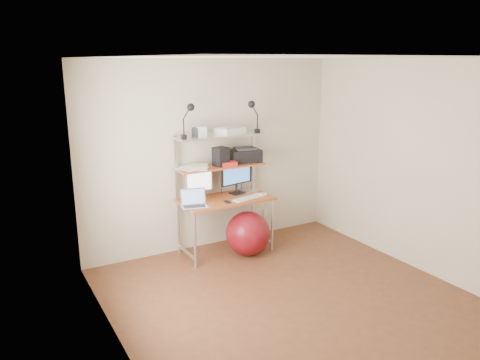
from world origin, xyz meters
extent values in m
plane|color=brown|center=(0.00, 0.00, 0.00)|extent=(3.60, 3.60, 0.00)
plane|color=silver|center=(0.00, 0.00, 2.50)|extent=(3.60, 3.60, 0.00)
plane|color=beige|center=(0.00, 1.80, 1.25)|extent=(3.60, 0.00, 3.60)
plane|color=beige|center=(0.00, -1.80, 1.25)|extent=(3.60, 0.00, 3.60)
plane|color=beige|center=(-1.80, 0.00, 1.25)|extent=(0.00, 3.60, 3.60)
plane|color=beige|center=(1.80, 0.00, 1.25)|extent=(0.00, 3.60, 3.60)
cube|color=#A55D20|center=(0.00, 1.44, 0.72)|extent=(1.20, 0.60, 0.03)
cylinder|color=silver|center=(-0.56, 1.18, 0.35)|extent=(0.04, 0.04, 0.71)
cylinder|color=silver|center=(-0.56, 1.70, 0.35)|extent=(0.04, 0.04, 0.71)
cylinder|color=silver|center=(0.56, 1.18, 0.35)|extent=(0.04, 0.04, 0.71)
cylinder|color=silver|center=(0.56, 1.70, 0.35)|extent=(0.04, 0.04, 0.71)
cube|color=silver|center=(-0.57, 1.70, 1.15)|extent=(0.03, 0.04, 0.84)
cube|color=silver|center=(0.57, 1.70, 1.15)|extent=(0.03, 0.04, 0.84)
cube|color=#A55D20|center=(0.00, 1.57, 1.14)|extent=(1.18, 0.34, 0.02)
cube|color=silver|center=(0.00, 1.57, 1.54)|extent=(1.18, 0.34, 0.02)
cube|color=silver|center=(0.85, 1.79, 0.30)|extent=(0.08, 0.01, 0.12)
cube|color=#ACACB0|center=(-0.30, 1.57, 0.75)|extent=(0.17, 0.14, 0.01)
cylinder|color=#ACACB0|center=(-0.30, 1.59, 0.80)|extent=(0.03, 0.03, 0.09)
cube|color=#ACACB0|center=(-0.30, 1.59, 0.98)|extent=(0.35, 0.06, 0.26)
plane|color=white|center=(-0.30, 1.58, 0.98)|extent=(0.32, 0.03, 0.32)
cube|color=black|center=(0.24, 1.56, 0.75)|extent=(0.21, 0.17, 0.01)
cylinder|color=black|center=(0.24, 1.58, 0.81)|extent=(0.03, 0.03, 0.11)
cube|color=black|center=(0.24, 1.58, 1.02)|extent=(0.50, 0.12, 0.30)
plane|color=#3975C5|center=(0.24, 1.57, 1.02)|extent=(0.45, 0.08, 0.45)
cube|color=silver|center=(-0.51, 1.29, 0.75)|extent=(0.35, 0.28, 0.01)
cube|color=#2D2C2F|center=(-0.51, 1.29, 0.76)|extent=(0.28, 0.19, 0.00)
cube|color=silver|center=(-0.48, 1.39, 0.85)|extent=(0.31, 0.13, 0.20)
plane|color=#6985B0|center=(-0.48, 1.39, 0.85)|extent=(0.29, 0.13, 0.27)
cube|color=silver|center=(0.26, 1.29, 0.75)|extent=(0.47, 0.23, 0.01)
cube|color=silver|center=(0.50, 1.33, 0.75)|extent=(0.10, 0.06, 0.03)
cube|color=silver|center=(0.42, 1.56, 0.76)|extent=(0.23, 0.23, 0.04)
cube|color=black|center=(-0.06, 1.28, 0.74)|extent=(0.07, 0.12, 0.01)
cube|color=black|center=(0.39, 1.61, 1.23)|extent=(0.45, 0.35, 0.17)
cube|color=#2D2C2F|center=(0.39, 1.61, 1.33)|extent=(0.31, 0.25, 0.03)
cube|color=black|center=(-0.01, 1.55, 1.27)|extent=(0.19, 0.19, 0.24)
cube|color=red|center=(0.07, 1.49, 1.18)|extent=(0.20, 0.14, 0.06)
cube|color=silver|center=(0.15, 1.59, 1.59)|extent=(0.42, 0.34, 0.08)
cube|color=#ACACB0|center=(0.15, 1.59, 1.64)|extent=(0.35, 0.27, 0.01)
cube|color=silver|center=(-0.27, 1.55, 1.61)|extent=(0.11, 0.09, 0.12)
cube|color=#2D2C2F|center=(-0.30, 1.60, 1.61)|extent=(0.13, 0.13, 0.11)
cube|color=black|center=(-0.52, 1.52, 1.58)|extent=(0.05, 0.06, 0.05)
cylinder|color=black|center=(-0.52, 1.52, 1.70)|extent=(0.02, 0.02, 0.19)
sphere|color=black|center=(-0.43, 1.51, 1.93)|extent=(0.09, 0.09, 0.09)
cube|color=black|center=(0.50, 1.48, 1.58)|extent=(0.05, 0.06, 0.05)
cylinder|color=black|center=(0.50, 1.48, 1.70)|extent=(0.02, 0.02, 0.19)
sphere|color=black|center=(0.40, 1.47, 1.93)|extent=(0.09, 0.09, 0.09)
sphere|color=maroon|center=(0.21, 1.22, 0.29)|extent=(0.58, 0.58, 0.58)
cube|color=white|center=(-0.45, 1.59, 1.15)|extent=(0.31, 0.34, 0.00)
cube|color=white|center=(-0.32, 1.52, 1.16)|extent=(0.32, 0.35, 0.00)
cube|color=white|center=(-0.40, 1.61, 1.16)|extent=(0.24, 0.30, 0.00)
cube|color=white|center=(-0.36, 1.55, 1.17)|extent=(0.25, 0.31, 0.00)
cube|color=white|center=(-0.34, 1.57, 1.17)|extent=(0.25, 0.31, 0.00)
cube|color=white|center=(-0.29, 1.59, 1.18)|extent=(0.31, 0.34, 0.00)
camera|label=1|loc=(-2.70, -3.69, 2.47)|focal=35.00mm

